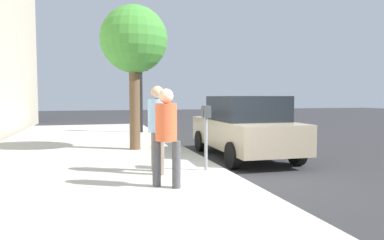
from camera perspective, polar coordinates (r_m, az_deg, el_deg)
The scene contains 8 objects.
ground_plane at distance 7.65m, azimuth 6.29°, elevation -9.44°, with size 80.00×80.00×0.00m, color #2B2B2D.
sidewalk_slab at distance 7.08m, azimuth -17.15°, elevation -10.05°, with size 28.00×6.00×0.15m, color #A8A59E.
parking_meter at distance 7.54m, azimuth 2.32°, elevation -0.63°, with size 0.36×0.12×1.41m.
pedestrian_at_meter at distance 7.31m, azimuth -5.68°, elevation -0.23°, with size 0.54×0.40×1.83m.
pedestrian_bystander at distance 6.14m, azimuth -4.24°, elevation -1.58°, with size 0.38×0.46×1.74m.
parked_sedan_near at distance 10.08m, azimuth 8.52°, elevation -1.10°, with size 4.45×2.06×1.77m.
street_tree at distance 10.86m, azimuth -9.47°, elevation 12.58°, with size 2.02×2.02×4.34m.
traffic_signal at distance 15.91m, azimuth -7.96°, elevation 6.74°, with size 0.24×0.44×3.60m.
Camera 1 is at (-6.87, 2.86, 1.75)m, focal length 32.61 mm.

